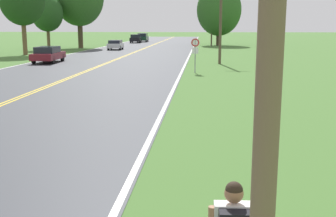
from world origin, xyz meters
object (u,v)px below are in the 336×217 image
(traffic_sign, at_px, (195,47))
(car_silver_hatchback_approaching, at_px, (115,45))
(tree_left_verge, at_px, (22,0))
(car_dark_green_van_mid_far, at_px, (143,37))
(car_maroon_sedan_nearest, at_px, (48,54))
(tree_behind_sign, at_px, (47,13))
(tree_far_back, at_px, (219,10))
(car_black_sedan_mid_near, at_px, (136,39))

(traffic_sign, relative_size, car_silver_hatchback_approaching, 0.69)
(tree_left_verge, distance_m, car_dark_green_van_mid_far, 39.44)
(car_maroon_sedan_nearest, bearing_deg, car_dark_green_van_mid_far, -4.70)
(traffic_sign, bearing_deg, tree_behind_sign, 127.30)
(tree_far_back, bearing_deg, car_black_sedan_mid_near, 149.75)
(car_silver_hatchback_approaching, distance_m, car_dark_green_van_mid_far, 27.66)
(tree_left_verge, distance_m, tree_behind_sign, 10.51)
(car_black_sedan_mid_near, bearing_deg, tree_behind_sign, 157.05)
(tree_behind_sign, bearing_deg, tree_left_verge, -83.97)
(car_dark_green_van_mid_far, bearing_deg, car_silver_hatchback_approaching, 179.06)
(car_silver_hatchback_approaching, bearing_deg, car_dark_green_van_mid_far, -1.57)
(car_dark_green_van_mid_far, bearing_deg, car_black_sedan_mid_near, 171.69)
(car_maroon_sedan_nearest, bearing_deg, tree_behind_sign, 17.50)
(tree_far_back, bearing_deg, car_maroon_sedan_nearest, -115.62)
(tree_left_verge, distance_m, car_black_sedan_mid_near, 34.40)
(tree_far_back, distance_m, car_black_sedan_mid_near, 18.31)
(tree_left_verge, bearing_deg, tree_far_back, 47.11)
(traffic_sign, relative_size, tree_far_back, 0.24)
(tree_far_back, height_order, car_silver_hatchback_approaching, tree_far_back)
(tree_behind_sign, bearing_deg, traffic_sign, -52.70)
(tree_left_verge, height_order, car_dark_green_van_mid_far, tree_left_verge)
(tree_left_verge, relative_size, car_maroon_sedan_nearest, 1.91)
(car_silver_hatchback_approaching, bearing_deg, tree_far_back, -48.46)
(traffic_sign, distance_m, car_black_sedan_mid_near, 51.45)
(traffic_sign, height_order, car_dark_green_van_mid_far, traffic_sign)
(car_maroon_sedan_nearest, height_order, car_dark_green_van_mid_far, car_dark_green_van_mid_far)
(traffic_sign, distance_m, tree_behind_sign, 34.26)
(tree_behind_sign, xyz_separation_m, car_silver_hatchback_approaching, (9.26, 0.23, -4.15))
(car_black_sedan_mid_near, bearing_deg, car_silver_hatchback_approaching, 179.45)
(tree_behind_sign, distance_m, car_silver_hatchback_approaching, 10.15)
(tree_far_back, bearing_deg, traffic_sign, -94.17)
(tree_behind_sign, height_order, car_maroon_sedan_nearest, tree_behind_sign)
(tree_behind_sign, bearing_deg, car_silver_hatchback_approaching, 1.45)
(tree_left_verge, height_order, car_black_sedan_mid_near, tree_left_verge)
(tree_left_verge, xyz_separation_m, car_maroon_sedan_nearest, (6.28, -9.68, -5.31))
(tree_behind_sign, relative_size, car_maroon_sedan_nearest, 1.56)
(car_maroon_sedan_nearest, bearing_deg, tree_far_back, -28.31)
(car_silver_hatchback_approaching, height_order, car_black_sedan_mid_near, car_black_sedan_mid_near)
(car_silver_hatchback_approaching, bearing_deg, tree_left_verge, 140.43)
(car_black_sedan_mid_near, bearing_deg, tree_left_verge, 164.88)
(tree_far_back, bearing_deg, car_silver_hatchback_approaching, -136.46)
(traffic_sign, relative_size, car_dark_green_van_mid_far, 0.51)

